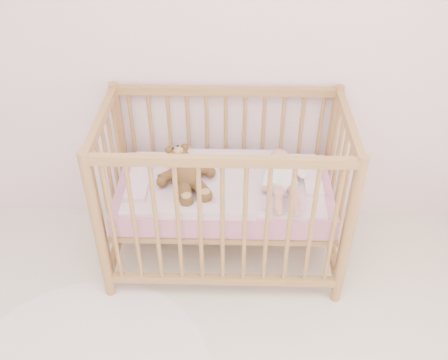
# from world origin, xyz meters

# --- Properties ---
(wall_back) EXTENTS (4.00, 0.02, 2.70)m
(wall_back) POSITION_xyz_m (0.00, 2.00, 1.35)
(wall_back) COLOR white
(wall_back) RESTS_ON floor
(crib) EXTENTS (1.36, 0.76, 1.00)m
(crib) POSITION_xyz_m (0.19, 1.60, 0.50)
(crib) COLOR tan
(crib) RESTS_ON floor
(mattress) EXTENTS (1.22, 0.62, 0.13)m
(mattress) POSITION_xyz_m (0.19, 1.60, 0.49)
(mattress) COLOR pink
(mattress) RESTS_ON crib
(blanket) EXTENTS (1.10, 0.58, 0.06)m
(blanket) POSITION_xyz_m (0.19, 1.60, 0.56)
(blanket) COLOR #D08FA5
(blanket) RESTS_ON mattress
(baby) EXTENTS (0.29, 0.56, 0.13)m
(baby) POSITION_xyz_m (0.51, 1.58, 0.64)
(baby) COLOR white
(baby) RESTS_ON blanket
(teddy_bear) EXTENTS (0.51, 0.60, 0.14)m
(teddy_bear) POSITION_xyz_m (-0.02, 1.58, 0.65)
(teddy_bear) COLOR brown
(teddy_bear) RESTS_ON blanket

